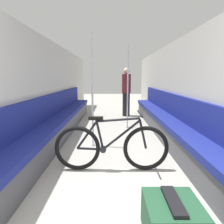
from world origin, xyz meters
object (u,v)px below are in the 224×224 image
at_px(grab_pole_near, 128,89).
at_px(grab_pole_far, 93,93).
at_px(passenger_standing, 127,91).
at_px(luggage_bag, 173,220).
at_px(bicycle, 112,147).
at_px(bench_seat_row_right, 167,122).
at_px(bench_seat_row_left, 61,122).

relative_size(grab_pole_near, grab_pole_far, 1.00).
distance_m(passenger_standing, luggage_bag, 5.35).
distance_m(bicycle, passenger_standing, 4.13).
bearing_deg(luggage_bag, grab_pole_near, 91.37).
xyz_separation_m(bicycle, luggage_bag, (0.50, -1.24, -0.18)).
bearing_deg(grab_pole_near, bench_seat_row_right, -42.79).
distance_m(bench_seat_row_left, passenger_standing, 2.95).
height_order(bench_seat_row_left, luggage_bag, bench_seat_row_left).
height_order(bicycle, grab_pole_near, grab_pole_near).
height_order(passenger_standing, luggage_bag, passenger_standing).
relative_size(bicycle, luggage_bag, 3.47).
relative_size(bench_seat_row_left, grab_pole_near, 2.91).
bearing_deg(bench_seat_row_left, grab_pole_far, -39.14).
xyz_separation_m(bicycle, grab_pole_near, (0.41, 2.43, 0.68)).
bearing_deg(passenger_standing, grab_pole_far, 137.96).
bearing_deg(bench_seat_row_left, bench_seat_row_right, 0.00).
relative_size(grab_pole_far, luggage_bag, 4.52).
bearing_deg(luggage_bag, bicycle, 111.75).
bearing_deg(grab_pole_far, luggage_bag, -69.40).
distance_m(bench_seat_row_left, bench_seat_row_right, 2.38).
xyz_separation_m(bench_seat_row_left, grab_pole_far, (0.80, -0.65, 0.70)).
distance_m(grab_pole_far, passenger_standing, 3.16).
height_order(grab_pole_near, luggage_bag, grab_pole_near).
bearing_deg(grab_pole_far, bench_seat_row_right, 22.47).
relative_size(grab_pole_near, passenger_standing, 1.29).
relative_size(bench_seat_row_left, bench_seat_row_right, 1.00).
bearing_deg(luggage_bag, grab_pole_far, 110.60).
bearing_deg(bicycle, bench_seat_row_right, 48.88).
distance_m(bench_seat_row_right, grab_pole_near, 1.31).
bearing_deg(grab_pole_near, luggage_bag, -88.63).
bearing_deg(grab_pole_near, passenger_standing, 87.12).
relative_size(grab_pole_near, luggage_bag, 4.52).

